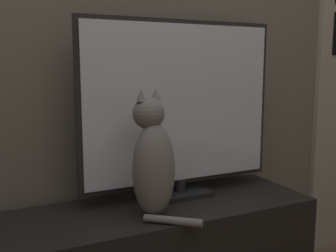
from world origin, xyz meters
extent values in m
cube|color=#756B5B|center=(0.00, 1.22, 1.30)|extent=(4.80, 0.05, 2.60)
cube|color=black|center=(0.25, 1.05, 0.51)|extent=(0.25, 0.15, 0.02)
cylinder|color=black|center=(0.25, 1.05, 0.55)|extent=(0.04, 0.04, 0.05)
cube|color=black|center=(0.25, 1.06, 0.90)|extent=(0.86, 0.02, 0.68)
cube|color=white|center=(0.25, 1.04, 0.90)|extent=(0.82, 0.01, 0.64)
ellipsoid|color=gray|center=(0.06, 0.89, 0.67)|extent=(0.19, 0.18, 0.35)
ellipsoid|color=silver|center=(0.05, 0.94, 0.66)|extent=(0.10, 0.07, 0.19)
sphere|color=gray|center=(0.05, 0.91, 0.88)|extent=(0.14, 0.14, 0.12)
cone|color=gray|center=(0.02, 0.90, 0.95)|extent=(0.04, 0.04, 0.04)
cone|color=gray|center=(0.08, 0.92, 0.95)|extent=(0.04, 0.04, 0.04)
cylinder|color=gray|center=(0.09, 0.78, 0.52)|extent=(0.18, 0.16, 0.03)
camera|label=1|loc=(-0.49, -0.38, 1.05)|focal=42.00mm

